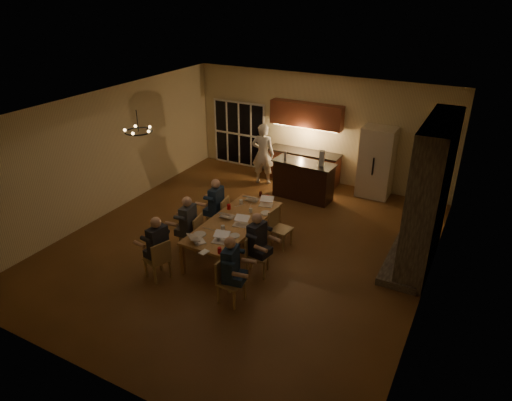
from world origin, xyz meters
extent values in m
plane|color=brown|center=(0.00, 0.00, 0.00)|extent=(9.00, 9.00, 0.00)
cube|color=beige|center=(0.00, 4.52, 1.60)|extent=(8.00, 0.04, 3.20)
cube|color=beige|center=(-4.02, 0.00, 1.60)|extent=(0.04, 9.00, 3.20)
cube|color=beige|center=(4.02, 0.00, 1.60)|extent=(0.04, 9.00, 3.20)
cube|color=white|center=(0.00, 0.00, 3.22)|extent=(8.00, 9.00, 0.04)
cube|color=black|center=(-2.70, 4.47, 1.05)|extent=(1.86, 0.08, 2.10)
cube|color=#6E6556|center=(3.70, 1.20, 1.60)|extent=(0.58, 2.50, 3.20)
cube|color=beige|center=(1.90, 4.15, 1.00)|extent=(0.90, 0.68, 2.00)
cube|color=#C1834D|center=(-0.08, -0.30, 0.38)|extent=(1.10, 2.71, 0.75)
cube|color=black|center=(0.19, 3.02, 0.54)|extent=(1.76, 0.77, 1.08)
imported|color=white|center=(-1.30, 3.45, 0.93)|extent=(0.76, 0.59, 1.86)
torus|color=black|center=(-1.91, -1.03, 2.75)|extent=(0.58, 0.58, 0.03)
cylinder|color=silver|center=(-0.10, -0.74, 0.80)|extent=(0.09, 0.09, 0.10)
cylinder|color=silver|center=(0.03, 0.26, 0.80)|extent=(0.08, 0.08, 0.10)
cylinder|color=silver|center=(-0.39, 0.55, 0.80)|extent=(0.09, 0.09, 0.10)
cylinder|color=#AD0B0E|center=(0.33, -1.56, 0.81)|extent=(0.08, 0.08, 0.12)
cylinder|color=#AD0B0E|center=(-0.49, 0.16, 0.81)|extent=(0.09, 0.09, 0.12)
cylinder|color=#AD0B0E|center=(0.07, 1.02, 0.81)|extent=(0.09, 0.09, 0.12)
cylinder|color=#B2B2B7|center=(-0.01, -1.05, 0.81)|extent=(0.07, 0.07, 0.12)
cylinder|color=#3F0F0C|center=(-0.18, 1.14, 0.81)|extent=(0.07, 0.07, 0.12)
cylinder|color=#B2B2B7|center=(0.27, 0.01, 0.81)|extent=(0.07, 0.07, 0.12)
cylinder|color=silver|center=(0.26, -0.85, 0.76)|extent=(0.22, 0.22, 0.02)
cylinder|color=silver|center=(-0.42, -1.15, 0.76)|extent=(0.28, 0.28, 0.02)
cylinder|color=silver|center=(0.37, 0.38, 0.76)|extent=(0.25, 0.25, 0.02)
cube|color=white|center=(0.05, -1.69, 0.76)|extent=(0.17, 0.22, 0.01)
cylinder|color=#99999E|center=(-0.36, 2.97, 1.20)|extent=(0.07, 0.07, 0.24)
cube|color=silver|center=(0.70, 3.00, 1.29)|extent=(0.16, 0.16, 0.42)
camera|label=1|loc=(4.55, -7.93, 5.57)|focal=32.00mm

